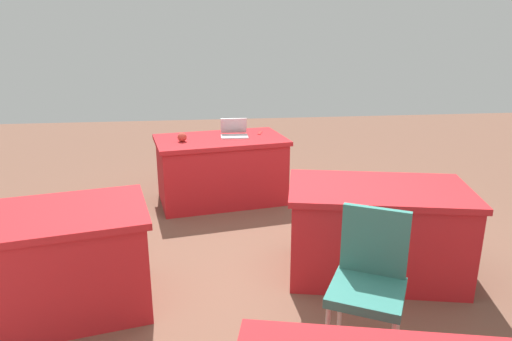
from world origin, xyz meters
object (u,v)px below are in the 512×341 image
table_foreground (221,169)px  table_mid_left (376,231)px  table_back_left (22,267)px  yarn_ball (182,137)px  scissors_red (260,133)px  laptop_silver (234,133)px  chair_near_front (369,276)px

table_foreground → table_mid_left: size_ratio=1.01×
table_mid_left → table_back_left: (2.73, 0.30, 0.00)m
yarn_ball → scissors_red: 1.00m
scissors_red → laptop_silver: bearing=-52.9°
table_back_left → yarn_ball: bearing=-117.4°
table_foreground → scissors_red: scissors_red is taller
table_foreground → scissors_red: 0.67m
table_back_left → scissors_red: size_ratio=10.65×
chair_near_front → laptop_silver: size_ratio=2.94×
table_foreground → table_mid_left: bearing=122.1°
table_foreground → laptop_silver: (-0.17, -0.07, 0.43)m
table_back_left → chair_near_front: size_ratio=2.01×
table_foreground → yarn_ball: yarn_ball is taller
laptop_silver → table_back_left: bearing=54.9°
table_back_left → yarn_ball: yarn_ball is taller
table_mid_left → chair_near_front: 1.07m
chair_near_front → laptop_silver: (0.61, -2.97, 0.27)m
chair_near_front → laptop_silver: laptop_silver is taller
table_mid_left → yarn_ball: size_ratio=15.47×
table_foreground → table_mid_left: same height
table_back_left → laptop_silver: (-1.69, -2.30, 0.43)m
table_mid_left → chair_near_front: size_ratio=1.69×
table_mid_left → laptop_silver: (1.04, -2.00, 0.43)m
laptop_silver → scissors_red: (-0.33, -0.14, -0.04)m
table_back_left → scissors_red: 3.19m
chair_near_front → laptop_silver: bearing=-49.6°
table_mid_left → scissors_red: bearing=-71.7°
table_back_left → scissors_red: (-2.02, -2.44, 0.39)m
table_mid_left → yarn_ball: (1.65, -1.79, 0.44)m
table_back_left → scissors_red: bearing=-129.7°
table_foreground → laptop_silver: bearing=-157.6°
table_mid_left → scissors_red: (0.71, -2.14, 0.39)m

